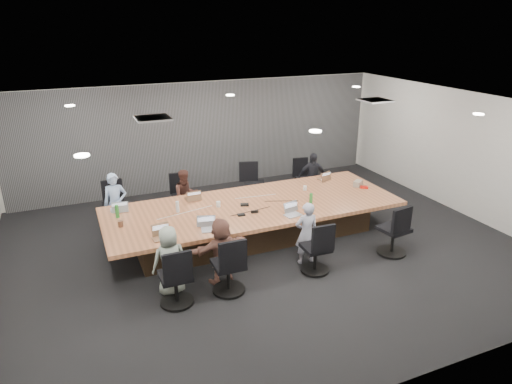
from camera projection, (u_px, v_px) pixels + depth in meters
name	position (u px, v px, depth m)	size (l,w,h in m)	color
floor	(264.00, 247.00, 9.15)	(10.00, 8.00, 0.00)	black
ceiling	(265.00, 108.00, 8.15)	(10.00, 8.00, 0.00)	white
wall_back	(203.00, 135.00, 12.08)	(10.00, 2.80, 0.00)	beige
wall_front	(407.00, 290.00, 5.21)	(10.00, 2.80, 0.00)	beige
wall_right	(463.00, 153.00, 10.48)	(8.00, 2.80, 0.00)	beige
curtain	(204.00, 136.00, 12.02)	(9.80, 0.04, 2.80)	#5C5C5E
conference_table	(254.00, 220.00, 9.43)	(6.00, 2.20, 0.74)	#392718
chair_0	(115.00, 209.00, 9.94)	(0.55, 0.55, 0.82)	black
chair_1	(183.00, 200.00, 10.51)	(0.52, 0.52, 0.76)	black
chair_2	(255.00, 187.00, 11.15)	(0.58, 0.58, 0.86)	black
chair_3	(305.00, 182.00, 11.69)	(0.50, 0.50, 0.74)	black
chair_4	(176.00, 280.00, 7.21)	(0.57, 0.57, 0.85)	black
chair_5	(228.00, 269.00, 7.53)	(0.58, 0.58, 0.86)	black
chair_6	(315.00, 251.00, 8.15)	(0.54, 0.54, 0.80)	black
chair_7	(393.00, 233.00, 8.76)	(0.59, 0.59, 0.88)	black
person_0	(116.00, 204.00, 9.55)	(0.48, 0.32, 1.32)	#9CB9E6
laptop_0	(119.00, 209.00, 9.05)	(0.31, 0.22, 0.02)	#B2B2B7
person_1	(186.00, 196.00, 10.13)	(0.59, 0.46, 1.21)	#4A2A23
laptop_1	(192.00, 198.00, 9.60)	(0.30, 0.21, 0.02)	#8C6647
person_3	(312.00, 177.00, 11.30)	(0.72, 0.30, 1.23)	black
laptop_3	(324.00, 179.00, 10.78)	(0.29, 0.20, 0.02)	#8C6647
person_4	(170.00, 261.00, 7.45)	(0.59, 0.38, 1.20)	#95A293
laptop_4	(162.00, 238.00, 7.86)	(0.32, 0.22, 0.02)	#8C6647
person_5	(221.00, 251.00, 7.77)	(1.10, 0.35, 1.19)	brown
laptop_5	(211.00, 230.00, 8.19)	(0.34, 0.24, 0.02)	#B2B2B7
person_6	(306.00, 233.00, 8.37)	(0.44, 0.29, 1.21)	#A3A3B8
laptop_6	(293.00, 215.00, 8.80)	(0.32, 0.22, 0.02)	#B2B2B7
bottle_green_left	(117.00, 211.00, 8.66)	(0.07, 0.07, 0.26)	#2D8530
bottle_green_right	(311.00, 199.00, 9.27)	(0.07, 0.07, 0.24)	#2D8530
bottle_clear	(178.00, 207.00, 8.92)	(0.07, 0.07, 0.22)	silver
cup_white_far	(218.00, 204.00, 9.19)	(0.09, 0.09, 0.11)	white
cup_white_near	(305.00, 188.00, 10.07)	(0.08, 0.08, 0.10)	white
mug_brown	(121.00, 224.00, 8.31)	(0.09, 0.09, 0.11)	brown
mic_left	(241.00, 215.00, 8.79)	(0.14, 0.10, 0.03)	black
mic_right	(245.00, 205.00, 9.26)	(0.17, 0.11, 0.03)	black
stapler	(255.00, 212.00, 8.90)	(0.15, 0.04, 0.06)	black
canvas_bag	(358.00, 183.00, 10.32)	(0.24, 0.15, 0.13)	gray
snack_packet	(364.00, 187.00, 10.21)	(0.17, 0.11, 0.04)	red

